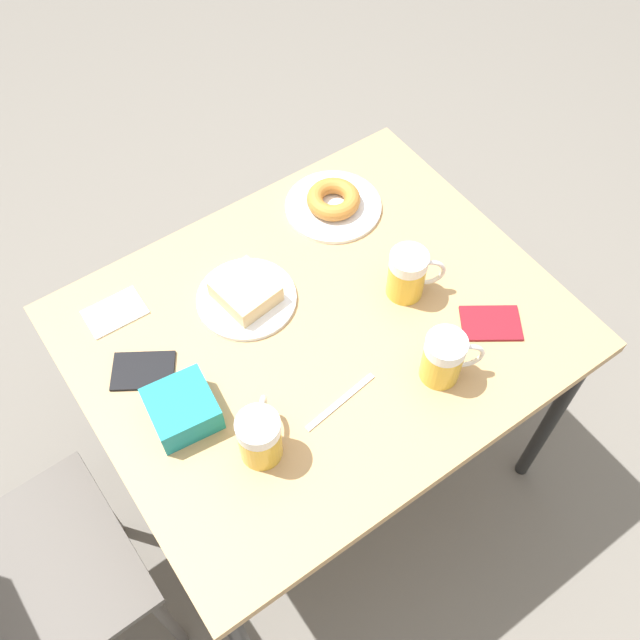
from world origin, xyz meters
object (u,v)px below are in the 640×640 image
object	(u,v)px
beer_mug_left	(260,436)
beer_mug_center	(408,274)
passport_far_edge	(491,323)
blue_pouch	(182,409)
napkin_folded	(115,312)
plate_with_cake	(246,294)
fork	(340,402)
passport_near_edge	(143,371)
beer_mug_right	(444,358)
plate_with_donut	(333,202)

from	to	relation	value
beer_mug_left	beer_mug_center	distance (m)	0.48
passport_far_edge	blue_pouch	xyz separation A→B (m)	(0.18, 0.64, 0.03)
beer_mug_left	beer_mug_center	world-z (taller)	same
passport_far_edge	napkin_folded	bearing A→B (deg)	52.88
plate_with_cake	fork	bearing A→B (deg)	-176.39
passport_far_edge	blue_pouch	distance (m)	0.67
passport_near_edge	napkin_folded	bearing A→B (deg)	-5.84
napkin_folded	beer_mug_left	bearing A→B (deg)	-168.77
plate_with_cake	beer_mug_left	world-z (taller)	beer_mug_left
beer_mug_left	blue_pouch	world-z (taller)	beer_mug_left
beer_mug_center	plate_with_cake	bearing A→B (deg)	58.92
passport_near_edge	passport_far_edge	bearing A→B (deg)	-115.94
fork	passport_near_edge	world-z (taller)	passport_near_edge
fork	blue_pouch	distance (m)	0.31
beer_mug_center	napkin_folded	bearing A→B (deg)	60.27
plate_with_cake	blue_pouch	distance (m)	0.30
blue_pouch	passport_far_edge	bearing A→B (deg)	-105.95
beer_mug_center	passport_near_edge	world-z (taller)	beer_mug_center
plate_with_cake	beer_mug_right	size ratio (longest dim) A/B	1.80
beer_mug_left	passport_far_edge	bearing A→B (deg)	-93.82
fork	passport_far_edge	world-z (taller)	passport_far_edge
plate_with_donut	napkin_folded	xyz separation A→B (m)	(0.02, 0.56, -0.02)
plate_with_donut	beer_mug_left	bearing A→B (deg)	132.05
beer_mug_left	passport_far_edge	world-z (taller)	beer_mug_left
napkin_folded	blue_pouch	world-z (taller)	blue_pouch
plate_with_cake	beer_mug_right	world-z (taller)	beer_mug_right
plate_with_donut	blue_pouch	distance (m)	0.63
plate_with_cake	beer_mug_center	bearing A→B (deg)	-121.08
beer_mug_center	passport_near_edge	bearing A→B (deg)	75.33
blue_pouch	beer_mug_center	bearing A→B (deg)	-91.07
napkin_folded	beer_mug_right	bearing A→B (deg)	-137.33
beer_mug_left	plate_with_donut	bearing A→B (deg)	-47.95
beer_mug_center	passport_near_edge	size ratio (longest dim) A/B	0.79
passport_far_edge	plate_with_donut	bearing A→B (deg)	9.70
beer_mug_center	plate_with_donut	bearing A→B (deg)	-2.72
beer_mug_left	beer_mug_center	bearing A→B (deg)	-73.58
blue_pouch	beer_mug_right	bearing A→B (deg)	-114.24
beer_mug_center	passport_near_edge	xyz separation A→B (m)	(0.15, 0.57, -0.06)
blue_pouch	fork	bearing A→B (deg)	-119.21
blue_pouch	plate_with_cake	bearing A→B (deg)	-55.55
plate_with_cake	beer_mug_left	distance (m)	0.36
plate_with_cake	plate_with_donut	xyz separation A→B (m)	(0.11, -0.31, -0.00)
napkin_folded	passport_near_edge	distance (m)	0.17
plate_with_donut	beer_mug_center	distance (m)	0.30
napkin_folded	passport_far_edge	xyz separation A→B (m)	(-0.49, -0.64, 0.00)
beer_mug_center	blue_pouch	bearing A→B (deg)	88.93
plate_with_cake	beer_mug_right	distance (m)	0.45
plate_with_cake	napkin_folded	xyz separation A→B (m)	(0.13, 0.25, -0.02)
fork	blue_pouch	world-z (taller)	blue_pouch
fork	plate_with_donut	bearing A→B (deg)	-34.13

